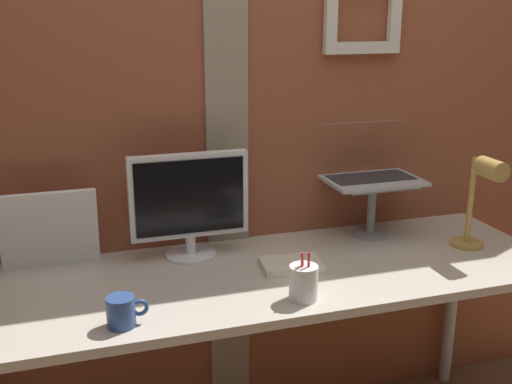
{
  "coord_description": "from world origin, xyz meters",
  "views": [
    {
      "loc": [
        -0.72,
        -1.75,
        1.61
      ],
      "look_at": [
        -0.13,
        0.12,
        1.02
      ],
      "focal_mm": 42.48,
      "sensor_mm": 36.0,
      "label": 1
    }
  ],
  "objects": [
    {
      "name": "paper_clutter_stack",
      "position": [
        -0.04,
        0.02,
        0.79
      ],
      "size": [
        0.21,
        0.16,
        0.02
      ],
      "primitive_type": "cube",
      "rotation": [
        0.0,
        0.0,
        -0.1
      ],
      "color": "silver",
      "rests_on": "desk"
    },
    {
      "name": "desk_lamp",
      "position": [
        0.66,
        -0.03,
        0.99
      ],
      "size": [
        0.12,
        0.2,
        0.35
      ],
      "color": "tan",
      "rests_on": "desk"
    },
    {
      "name": "laptop_stand",
      "position": [
        0.37,
        0.23,
        0.92
      ],
      "size": [
        0.28,
        0.22,
        0.21
      ],
      "color": "gray",
      "rests_on": "desk"
    },
    {
      "name": "monitor",
      "position": [
        -0.34,
        0.23,
        0.98
      ],
      "size": [
        0.41,
        0.18,
        0.37
      ],
      "color": "white",
      "rests_on": "desk"
    },
    {
      "name": "brick_wall_back",
      "position": [
        -0.0,
        0.41,
        1.17
      ],
      "size": [
        3.35,
        0.16,
        2.34
      ],
      "color": "brown",
      "rests_on": "ground_plane"
    },
    {
      "name": "coffee_mug",
      "position": [
        -0.62,
        -0.21,
        0.82
      ],
      "size": [
        0.12,
        0.08,
        0.09
      ],
      "color": "#2D4C8C",
      "rests_on": "desk"
    },
    {
      "name": "desk",
      "position": [
        -0.13,
        0.02,
        0.7
      ],
      "size": [
        2.03,
        0.66,
        0.77
      ],
      "color": "beige",
      "rests_on": "ground_plane"
    },
    {
      "name": "laptop",
      "position": [
        0.37,
        0.3,
        1.04
      ],
      "size": [
        0.36,
        0.31,
        0.21
      ],
      "color": "#ADB2B7",
      "rests_on": "laptop_stand"
    },
    {
      "name": "whiteboard_panel",
      "position": [
        -0.81,
        0.26,
        0.91
      ],
      "size": [
        0.32,
        0.08,
        0.28
      ],
      "primitive_type": "cube",
      "rotation": [
        0.22,
        0.0,
        0.0
      ],
      "color": "white",
      "rests_on": "desk"
    },
    {
      "name": "pen_cup",
      "position": [
        -0.09,
        -0.21,
        0.83
      ],
      "size": [
        0.09,
        0.09,
        0.16
      ],
      "color": "white",
      "rests_on": "desk"
    }
  ]
}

